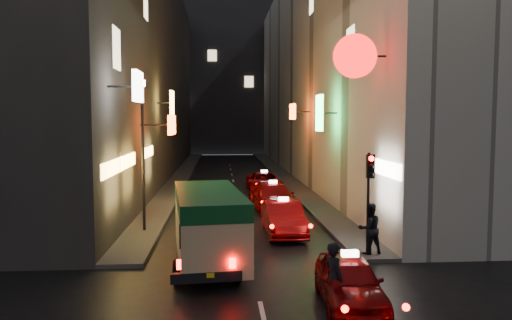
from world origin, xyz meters
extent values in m
cube|color=#343230|center=(-8.00, 34.00, 9.00)|extent=(6.00, 52.00, 18.00)
cube|color=white|center=(-3.93, 10.31, 5.94)|extent=(0.18, 1.44, 1.10)
cube|color=#FF430C|center=(-3.43, 17.49, 4.50)|extent=(0.18, 2.43, 0.96)
cube|color=yellow|center=(-4.05, 24.33, 5.83)|extent=(0.18, 1.19, 1.54)
cube|color=#FFC659|center=(-4.98, 10.71, 3.00)|extent=(0.10, 3.46, 0.55)
cube|color=yellow|center=(-4.98, 13.86, 3.00)|extent=(0.10, 3.15, 0.55)
cube|color=#FFC659|center=(-4.98, 20.10, 3.00)|extent=(0.10, 3.01, 0.55)
cube|color=#FFE5B2|center=(-4.99, 12.00, 7.50)|extent=(0.06, 1.30, 1.60)
cube|color=#FFE5B2|center=(-4.99, 20.00, 11.00)|extent=(0.06, 1.30, 1.60)
cube|color=beige|center=(8.00, 34.00, 9.00)|extent=(6.00, 52.00, 18.00)
cylinder|color=#F20A0A|center=(3.86, 10.04, 7.05)|extent=(1.58, 0.18, 1.58)
cube|color=#2FED5D|center=(4.08, 17.49, 5.11)|extent=(0.18, 1.15, 1.86)
cube|color=#FF430C|center=(3.80, 25.06, 5.30)|extent=(0.18, 1.71, 1.03)
cube|color=white|center=(4.98, 9.50, 3.00)|extent=(0.10, 2.64, 0.55)
cube|color=#FFE5B2|center=(4.99, 15.00, 8.20)|extent=(0.06, 1.30, 1.60)
cube|color=#FFE5B2|center=(4.99, 25.00, 12.50)|extent=(0.06, 1.30, 1.60)
cube|color=#303034|center=(0.00, 66.00, 11.00)|extent=(30.00, 10.00, 22.00)
cube|color=#44423F|center=(-4.25, 34.00, 0.07)|extent=(1.50, 52.00, 0.15)
cube|color=#44423F|center=(4.25, 34.00, 0.07)|extent=(1.50, 52.00, 0.15)
cube|color=tan|center=(-1.41, 8.20, 1.40)|extent=(2.60, 5.85, 2.08)
cube|color=#0D441E|center=(-1.41, 8.20, 2.20)|extent=(2.62, 5.87, 0.52)
cube|color=black|center=(-1.41, 8.48, 1.60)|extent=(2.38, 3.60, 0.47)
cube|color=black|center=(-1.41, 5.42, 0.50)|extent=(1.95, 0.39, 0.28)
cube|color=#FF0A05|center=(-2.12, 5.35, 0.88)|extent=(0.17, 0.06, 0.26)
cube|color=#FF0A05|center=(-0.70, 5.35, 0.88)|extent=(0.17, 0.06, 0.26)
cylinder|color=black|center=(-2.28, 10.01, 0.36)|extent=(0.21, 0.72, 0.72)
cylinder|color=black|center=(-0.54, 6.39, 0.36)|extent=(0.21, 0.72, 0.72)
imported|color=maroon|center=(2.25, 4.34, 0.75)|extent=(2.24, 4.82, 1.49)
cube|color=white|center=(2.25, 4.34, 1.58)|extent=(0.43, 0.21, 0.16)
sphere|color=#FF0A05|center=(1.59, 2.20, 0.77)|extent=(0.16, 0.16, 0.16)
sphere|color=#FF0A05|center=(2.91, 2.20, 0.77)|extent=(0.16, 0.16, 0.16)
imported|color=maroon|center=(1.59, 12.44, 0.81)|extent=(2.15, 5.14, 1.63)
cube|color=white|center=(1.59, 12.44, 1.72)|extent=(0.42, 0.19, 0.16)
sphere|color=#FF0A05|center=(0.87, 10.12, 0.84)|extent=(0.16, 0.16, 0.16)
sphere|color=#FF0A05|center=(2.31, 10.12, 0.84)|extent=(0.16, 0.16, 0.16)
imported|color=maroon|center=(1.73, 17.77, 0.85)|extent=(2.77, 5.53, 1.69)
cube|color=white|center=(1.73, 17.77, 1.78)|extent=(0.44, 0.23, 0.16)
sphere|color=#FF0A05|center=(0.98, 15.36, 0.87)|extent=(0.16, 0.16, 0.16)
sphere|color=#FF0A05|center=(2.47, 15.36, 0.87)|extent=(0.16, 0.16, 0.16)
imported|color=maroon|center=(1.90, 24.81, 0.75)|extent=(2.09, 4.77, 1.50)
cube|color=white|center=(1.90, 24.81, 1.59)|extent=(0.43, 0.19, 0.16)
sphere|color=#FF0A05|center=(1.24, 22.67, 0.77)|extent=(0.16, 0.16, 0.16)
sphere|color=#FF0A05|center=(2.56, 22.67, 0.77)|extent=(0.16, 0.16, 0.16)
imported|color=black|center=(1.75, 3.91, 1.00)|extent=(0.62, 0.76, 2.01)
imported|color=black|center=(4.09, 8.69, 1.15)|extent=(0.84, 0.63, 1.99)
cylinder|color=black|center=(4.00, 8.60, 1.90)|extent=(0.10, 0.10, 3.50)
cube|color=black|center=(4.00, 8.42, 3.20)|extent=(0.26, 0.18, 0.80)
sphere|color=#FF0A05|center=(4.00, 8.31, 3.47)|extent=(0.18, 0.18, 0.18)
sphere|color=black|center=(4.00, 8.31, 3.20)|extent=(0.17, 0.17, 0.17)
sphere|color=black|center=(4.00, 8.31, 2.93)|extent=(0.17, 0.17, 0.17)
cylinder|color=black|center=(-4.20, 13.00, 3.15)|extent=(0.12, 0.12, 6.00)
cylinder|color=#FFE5BF|center=(-4.20, 13.00, 6.25)|extent=(0.28, 0.28, 0.25)
camera|label=1|loc=(-1.02, -7.86, 4.74)|focal=35.00mm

